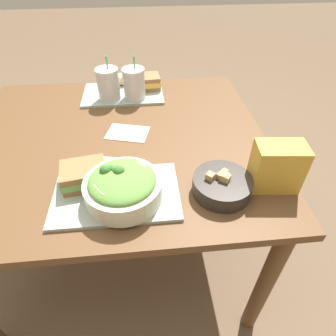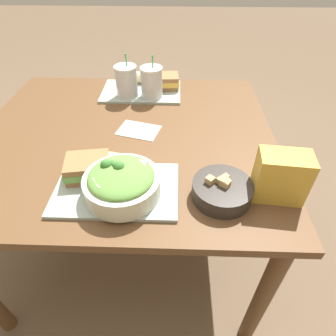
{
  "view_description": "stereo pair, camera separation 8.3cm",
  "coord_description": "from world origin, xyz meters",
  "px_view_note": "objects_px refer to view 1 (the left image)",
  "views": [
    {
      "loc": [
        0.12,
        -0.92,
        1.37
      ],
      "look_at": [
        0.18,
        -0.3,
        0.82
      ],
      "focal_mm": 30.0,
      "sensor_mm": 36.0,
      "label": 1
    },
    {
      "loc": [
        0.2,
        -0.93,
        1.37
      ],
      "look_at": [
        0.18,
        -0.3,
        0.82
      ],
      "focal_mm": 30.0,
      "sensor_mm": 36.0,
      "label": 2
    }
  ],
  "objects_px": {
    "drink_cup_red": "(134,85)",
    "chip_bag": "(277,167)",
    "baguette_near": "(118,167)",
    "sandwich_near": "(84,175)",
    "drink_cup_dark": "(108,85)",
    "salad_bowl": "(123,186)",
    "sandwich_far": "(145,82)",
    "baguette_far": "(121,79)",
    "napkin_folded": "(128,133)",
    "soup_bowl": "(222,185)"
  },
  "relations": [
    {
      "from": "drink_cup_red",
      "to": "chip_bag",
      "type": "bearing_deg",
      "value": -55.63
    },
    {
      "from": "baguette_near",
      "to": "chip_bag",
      "type": "distance_m",
      "value": 0.49
    },
    {
      "from": "sandwich_near",
      "to": "chip_bag",
      "type": "xyz_separation_m",
      "value": [
        0.59,
        -0.06,
        0.03
      ]
    },
    {
      "from": "drink_cup_dark",
      "to": "drink_cup_red",
      "type": "distance_m",
      "value": 0.12
    },
    {
      "from": "salad_bowl",
      "to": "drink_cup_red",
      "type": "bearing_deg",
      "value": 86.35
    },
    {
      "from": "sandwich_near",
      "to": "drink_cup_dark",
      "type": "height_order",
      "value": "drink_cup_dark"
    },
    {
      "from": "sandwich_far",
      "to": "drink_cup_dark",
      "type": "xyz_separation_m",
      "value": [
        -0.17,
        -0.1,
        0.03
      ]
    },
    {
      "from": "baguette_far",
      "to": "drink_cup_dark",
      "type": "distance_m",
      "value": 0.16
    },
    {
      "from": "napkin_folded",
      "to": "drink_cup_red",
      "type": "bearing_deg",
      "value": 82.9
    },
    {
      "from": "drink_cup_dark",
      "to": "salad_bowl",
      "type": "bearing_deg",
      "value": -83.23
    },
    {
      "from": "salad_bowl",
      "to": "sandwich_near",
      "type": "relative_size",
      "value": 1.47
    },
    {
      "from": "soup_bowl",
      "to": "drink_cup_red",
      "type": "relative_size",
      "value": 0.93
    },
    {
      "from": "salad_bowl",
      "to": "drink_cup_dark",
      "type": "xyz_separation_m",
      "value": [
        -0.08,
        0.64,
        0.02
      ]
    },
    {
      "from": "chip_bag",
      "to": "napkin_folded",
      "type": "relative_size",
      "value": 0.84
    },
    {
      "from": "sandwich_far",
      "to": "drink_cup_dark",
      "type": "bearing_deg",
      "value": -154.09
    },
    {
      "from": "chip_bag",
      "to": "napkin_folded",
      "type": "height_order",
      "value": "chip_bag"
    },
    {
      "from": "salad_bowl",
      "to": "drink_cup_dark",
      "type": "relative_size",
      "value": 1.15
    },
    {
      "from": "drink_cup_dark",
      "to": "drink_cup_red",
      "type": "bearing_deg",
      "value": -0.0
    },
    {
      "from": "salad_bowl",
      "to": "napkin_folded",
      "type": "bearing_deg",
      "value": 89.05
    },
    {
      "from": "napkin_folded",
      "to": "sandwich_near",
      "type": "bearing_deg",
      "value": -114.42
    },
    {
      "from": "baguette_far",
      "to": "chip_bag",
      "type": "xyz_separation_m",
      "value": [
        0.49,
        -0.77,
        0.04
      ]
    },
    {
      "from": "soup_bowl",
      "to": "baguette_near",
      "type": "relative_size",
      "value": 1.54
    },
    {
      "from": "salad_bowl",
      "to": "drink_cup_red",
      "type": "distance_m",
      "value": 0.64
    },
    {
      "from": "sandwich_far",
      "to": "chip_bag",
      "type": "height_order",
      "value": "chip_bag"
    },
    {
      "from": "drink_cup_red",
      "to": "napkin_folded",
      "type": "xyz_separation_m",
      "value": [
        -0.03,
        -0.28,
        -0.08
      ]
    },
    {
      "from": "salad_bowl",
      "to": "baguette_far",
      "type": "relative_size",
      "value": 2.38
    },
    {
      "from": "napkin_folded",
      "to": "baguette_near",
      "type": "bearing_deg",
      "value": -95.43
    },
    {
      "from": "napkin_folded",
      "to": "chip_bag",
      "type": "bearing_deg",
      "value": -36.7
    },
    {
      "from": "drink_cup_red",
      "to": "napkin_folded",
      "type": "height_order",
      "value": "drink_cup_red"
    },
    {
      "from": "baguette_near",
      "to": "baguette_far",
      "type": "height_order",
      "value": "same"
    },
    {
      "from": "sandwich_near",
      "to": "soup_bowl",
      "type": "bearing_deg",
      "value": -18.55
    },
    {
      "from": "drink_cup_red",
      "to": "chip_bag",
      "type": "xyz_separation_m",
      "value": [
        0.42,
        -0.62,
        0.0
      ]
    },
    {
      "from": "drink_cup_red",
      "to": "sandwich_far",
      "type": "bearing_deg",
      "value": 60.8
    },
    {
      "from": "soup_bowl",
      "to": "drink_cup_dark",
      "type": "bearing_deg",
      "value": 120.64
    },
    {
      "from": "napkin_folded",
      "to": "soup_bowl",
      "type": "bearing_deg",
      "value": -50.41
    },
    {
      "from": "sandwich_near",
      "to": "baguette_far",
      "type": "relative_size",
      "value": 1.62
    },
    {
      "from": "baguette_near",
      "to": "napkin_folded",
      "type": "height_order",
      "value": "baguette_near"
    },
    {
      "from": "salad_bowl",
      "to": "napkin_folded",
      "type": "relative_size",
      "value": 1.23
    },
    {
      "from": "sandwich_near",
      "to": "baguette_far",
      "type": "xyz_separation_m",
      "value": [
        0.09,
        0.71,
        -0.0
      ]
    },
    {
      "from": "salad_bowl",
      "to": "soup_bowl",
      "type": "distance_m",
      "value": 0.3
    },
    {
      "from": "baguette_far",
      "to": "drink_cup_red",
      "type": "height_order",
      "value": "drink_cup_red"
    },
    {
      "from": "sandwich_near",
      "to": "sandwich_far",
      "type": "xyz_separation_m",
      "value": [
        0.22,
        0.66,
        0.0
      ]
    },
    {
      "from": "salad_bowl",
      "to": "napkin_folded",
      "type": "distance_m",
      "value": 0.36
    },
    {
      "from": "baguette_far",
      "to": "drink_cup_red",
      "type": "distance_m",
      "value": 0.17
    },
    {
      "from": "salad_bowl",
      "to": "drink_cup_dark",
      "type": "distance_m",
      "value": 0.64
    },
    {
      "from": "sandwich_far",
      "to": "drink_cup_red",
      "type": "bearing_deg",
      "value": -122.71
    },
    {
      "from": "salad_bowl",
      "to": "napkin_folded",
      "type": "height_order",
      "value": "salad_bowl"
    },
    {
      "from": "salad_bowl",
      "to": "baguette_near",
      "type": "height_order",
      "value": "salad_bowl"
    },
    {
      "from": "sandwich_near",
      "to": "sandwich_far",
      "type": "bearing_deg",
      "value": 62.8
    },
    {
      "from": "baguette_near",
      "to": "napkin_folded",
      "type": "bearing_deg",
      "value": 8.19
    }
  ]
}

